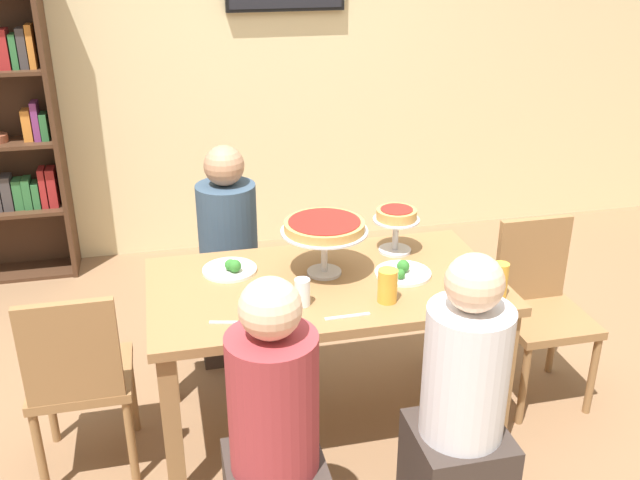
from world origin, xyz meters
name	(u,v)px	position (x,y,z in m)	size (l,w,h in m)	color
ground_plane	(325,423)	(0.00, 0.00, 0.00)	(12.00, 12.00, 0.00)	#846042
rear_partition	(248,45)	(0.00, 2.20, 1.40)	(8.00, 0.12, 2.80)	beige
dining_table	(325,303)	(0.00, 0.00, 0.64)	(1.49, 0.81, 0.74)	olive
diner_near_right	(461,421)	(0.33, -0.71, 0.49)	(0.34, 0.34, 1.15)	#382D28
diner_far_left	(230,268)	(-0.34, 0.73, 0.49)	(0.34, 0.34, 1.15)	#382D28
diner_near_left	(275,453)	(-0.35, -0.72, 0.49)	(0.34, 0.34, 1.15)	#382D28
chair_head_west	(79,375)	(-1.03, -0.09, 0.49)	(0.40, 0.40, 0.87)	olive
chair_head_east	(539,302)	(1.06, 0.05, 0.49)	(0.40, 0.40, 0.87)	olive
deep_dish_pizza_stand	(324,229)	(0.01, 0.08, 0.95)	(0.37, 0.37, 0.24)	silver
personal_pizza_stand	(396,220)	(0.39, 0.23, 0.90)	(0.21, 0.21, 0.21)	silver
salad_plate_near_diner	(403,272)	(0.34, -0.02, 0.76)	(0.24, 0.24, 0.07)	white
salad_plate_far_diner	(231,269)	(-0.38, 0.18, 0.76)	(0.24, 0.24, 0.07)	white
beer_glass_amber_tall	(500,280)	(0.65, -0.29, 0.81)	(0.06, 0.06, 0.15)	gold
beer_glass_amber_short	(388,286)	(0.20, -0.22, 0.81)	(0.08, 0.08, 0.14)	gold
water_glass_clear_near	(302,292)	(-0.14, -0.17, 0.80)	(0.06, 0.06, 0.11)	white
cutlery_fork_near	(347,316)	(0.01, -0.31, 0.74)	(0.18, 0.02, 0.01)	silver
cutlery_knife_near	(233,322)	(-0.42, -0.25, 0.74)	(0.18, 0.02, 0.01)	silver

